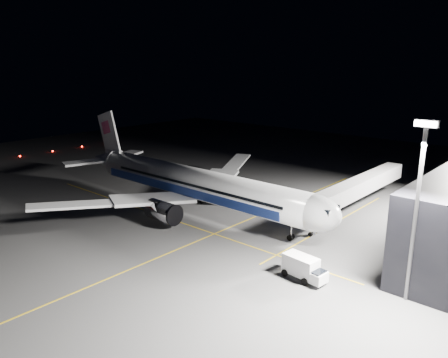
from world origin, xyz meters
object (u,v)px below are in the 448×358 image
at_px(service_truck, 304,268).
at_px(safety_cone_b, 259,200).
at_px(floodlight_mast_south, 418,197).
at_px(airliner, 192,183).
at_px(baggage_tug, 204,188).
at_px(safety_cone_c, 231,193).
at_px(jet_bridge, 354,189).
at_px(safety_cone_a, 238,192).

distance_m(service_truck, safety_cone_b, 32.05).
height_order(floodlight_mast_south, safety_cone_b, floodlight_mast_south).
distance_m(airliner, baggage_tug, 13.03).
xyz_separation_m(airliner, safety_cone_b, (6.24, 12.27, -4.88)).
bearing_deg(safety_cone_c, jet_bridge, 13.00).
xyz_separation_m(jet_bridge, safety_cone_a, (-23.68, -4.06, -4.31)).
height_order(jet_bridge, safety_cone_b, jet_bridge).
distance_m(airliner, safety_cone_a, 14.84).
distance_m(jet_bridge, floodlight_mast_south, 31.05).
relative_size(service_truck, safety_cone_b, 10.45).
relative_size(airliner, service_truck, 10.30).
xyz_separation_m(baggage_tug, safety_cone_c, (5.64, 2.27, -0.46)).
distance_m(airliner, service_truck, 31.37).
relative_size(jet_bridge, floodlight_mast_south, 1.66).
height_order(safety_cone_a, safety_cone_c, safety_cone_c).
xyz_separation_m(service_truck, baggage_tug, (-36.51, 19.74, -0.82)).
distance_m(jet_bridge, safety_cone_c, 25.29).
distance_m(service_truck, safety_cone_a, 38.38).
xyz_separation_m(baggage_tug, safety_cone_b, (13.08, 2.10, -0.47)).
bearing_deg(floodlight_mast_south, safety_cone_b, 152.31).
height_order(floodlight_mast_south, baggage_tug, floodlight_mast_south).
height_order(floodlight_mast_south, service_truck, floodlight_mast_south).
bearing_deg(safety_cone_c, safety_cone_b, -1.37).
relative_size(floodlight_mast_south, service_truck, 3.47).
bearing_deg(jet_bridge, service_truck, -76.59).
height_order(baggage_tug, safety_cone_b, baggage_tug).
relative_size(floodlight_mast_south, safety_cone_c, 36.03).
relative_size(airliner, safety_cone_c, 107.01).
height_order(airliner, baggage_tug, airliner).
bearing_deg(airliner, safety_cone_a, 92.46).
distance_m(jet_bridge, service_truck, 28.56).
xyz_separation_m(floodlight_mast_south, service_truck, (-11.41, -3.55, -10.80)).
distance_m(baggage_tug, safety_cone_c, 6.10).
xyz_separation_m(floodlight_mast_south, safety_cone_c, (-42.28, 18.46, -12.08)).
bearing_deg(safety_cone_c, service_truck, -35.50).
height_order(jet_bridge, safety_cone_c, jet_bridge).
relative_size(baggage_tug, safety_cone_a, 4.73).
bearing_deg(safety_cone_c, baggage_tug, -158.03).
relative_size(airliner, baggage_tug, 24.23).
height_order(service_truck, safety_cone_a, service_truck).
bearing_deg(floodlight_mast_south, airliner, 171.67).
bearing_deg(baggage_tug, airliner, -45.16).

